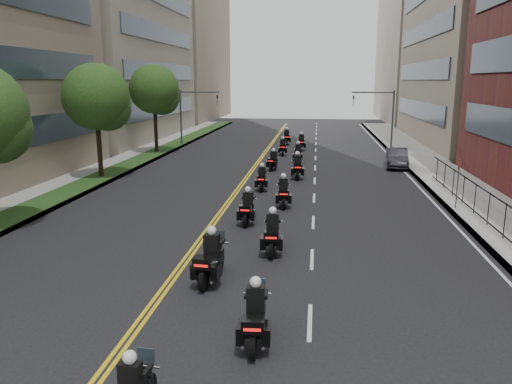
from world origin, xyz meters
TOP-DOWN VIEW (x-y plane):
  - sidewalk_right at (12.00, 25.00)m, footprint 4.00×90.00m
  - sidewalk_left at (-12.00, 25.00)m, footprint 4.00×90.00m
  - grass_strip at (-11.20, 25.00)m, footprint 2.00×90.00m
  - building_right_far at (21.50, 78.00)m, footprint 15.00×28.00m
  - building_left_far at (-22.00, 78.00)m, footprint 16.00×28.00m
  - street_trees at (-11.05, 18.61)m, footprint 4.40×38.40m
  - traffic_signal_right at (9.54, 42.00)m, footprint 4.09×0.20m
  - traffic_signal_left at (-9.54, 42.00)m, footprint 4.09×0.20m
  - motorcycle_1 at (1.84, 3.72)m, footprint 0.57×2.36m
  - motorcycle_2 at (-0.10, 7.48)m, footprint 0.68×2.54m
  - motorcycle_3 at (1.66, 10.61)m, footprint 0.57×2.42m
  - motorcycle_4 at (0.14, 14.52)m, footprint 0.53×2.33m
  - motorcycle_5 at (1.58, 17.91)m, footprint 0.64×2.37m
  - motorcycle_6 at (0.01, 21.82)m, footprint 0.53×2.22m
  - motorcycle_7 at (2.01, 25.75)m, footprint 0.65×2.51m
  - motorcycle_8 at (0.08, 28.84)m, footprint 0.67×2.18m
  - motorcycle_9 at (1.78, 32.73)m, footprint 0.53×2.31m
  - motorcycle_10 at (0.27, 36.45)m, footprint 0.59×2.26m
  - motorcycle_11 at (1.82, 39.82)m, footprint 0.58×2.40m
  - motorcycle_12 at (0.15, 44.08)m, footprint 0.65×2.41m
  - parked_sedan at (9.40, 31.15)m, footprint 1.94×4.52m

SIDE VIEW (x-z plane):
  - sidewalk_right at x=12.00m, z-range 0.00..0.15m
  - sidewalk_left at x=-12.00m, z-range 0.00..0.15m
  - grass_strip at x=-11.20m, z-range 0.15..0.19m
  - motorcycle_8 at x=0.08m, z-range -0.17..1.45m
  - motorcycle_6 at x=0.01m, z-range -0.17..1.47m
  - motorcycle_10 at x=0.27m, z-range -0.17..1.49m
  - motorcycle_9 at x=1.78m, z-range -0.18..1.53m
  - motorcycle_4 at x=0.14m, z-range -0.18..1.54m
  - motorcycle_1 at x=1.84m, z-range -0.18..1.56m
  - motorcycle_5 at x=1.58m, z-range -0.18..1.56m
  - motorcycle_11 at x=1.82m, z-range -0.19..1.58m
  - motorcycle_12 at x=0.15m, z-range -0.19..1.59m
  - motorcycle_3 at x=1.66m, z-range -0.19..1.60m
  - parked_sedan at x=9.40m, z-range 0.00..1.45m
  - motorcycle_7 at x=2.01m, z-range -0.19..1.66m
  - motorcycle_2 at x=-0.10m, z-range -0.20..1.68m
  - traffic_signal_right at x=9.54m, z-range 0.90..6.50m
  - traffic_signal_left at x=-9.54m, z-range 0.90..6.50m
  - street_trees at x=-11.05m, z-range 1.14..9.12m
  - building_right_far at x=21.50m, z-range 0.00..26.00m
  - building_left_far at x=-22.00m, z-range 0.00..26.00m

